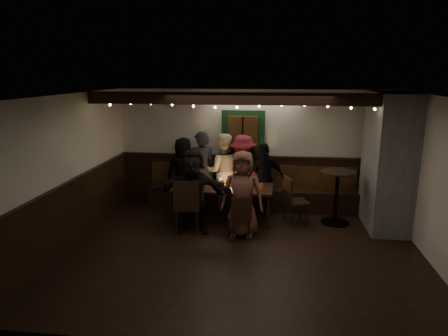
# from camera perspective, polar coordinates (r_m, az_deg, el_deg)

# --- Properties ---
(room) EXTENTS (6.02, 5.01, 2.62)m
(room) POSITION_cam_1_polar(r_m,az_deg,el_deg) (7.92, 11.26, -0.47)
(room) COLOR black
(room) RESTS_ON ground
(dining_table) EXTENTS (1.99, 0.85, 0.86)m
(dining_table) POSITION_cam_1_polar(r_m,az_deg,el_deg) (8.05, -0.19, -3.09)
(dining_table) COLOR black
(dining_table) RESTS_ON ground
(chair_near_left) EXTENTS (0.54, 0.54, 1.04)m
(chair_near_left) POSITION_cam_1_polar(r_m,az_deg,el_deg) (7.46, -5.36, -5.03)
(chair_near_left) COLOR black
(chair_near_left) RESTS_ON ground
(chair_near_right) EXTENTS (0.47, 0.47, 0.82)m
(chair_near_right) POSITION_cam_1_polar(r_m,az_deg,el_deg) (7.18, 2.31, -6.78)
(chair_near_right) COLOR black
(chair_near_right) RESTS_ON ground
(chair_end) EXTENTS (0.54, 0.54, 0.95)m
(chair_end) POSITION_cam_1_polar(r_m,az_deg,el_deg) (8.04, 9.70, -4.19)
(chair_end) COLOR black
(chair_end) RESTS_ON ground
(high_top) EXTENTS (0.67, 0.67, 1.07)m
(high_top) POSITION_cam_1_polar(r_m,az_deg,el_deg) (8.20, 15.82, -3.11)
(high_top) COLOR black
(high_top) RESTS_ON ground
(person_a) EXTENTS (0.85, 0.63, 1.58)m
(person_a) POSITION_cam_1_polar(r_m,az_deg,el_deg) (8.88, -5.78, -0.67)
(person_a) COLOR black
(person_a) RESTS_ON ground
(person_b) EXTENTS (0.72, 0.56, 1.74)m
(person_b) POSITION_cam_1_polar(r_m,az_deg,el_deg) (8.72, -3.21, -0.33)
(person_b) COLOR black
(person_b) RESTS_ON ground
(person_c) EXTENTS (0.91, 0.76, 1.67)m
(person_c) POSITION_cam_1_polar(r_m,az_deg,el_deg) (8.76, -0.19, -0.46)
(person_c) COLOR beige
(person_c) RESTS_ON ground
(person_d) EXTENTS (1.22, 0.95, 1.65)m
(person_d) POSITION_cam_1_polar(r_m,az_deg,el_deg) (8.68, 2.72, -0.68)
(person_d) COLOR maroon
(person_d) RESTS_ON ground
(person_e) EXTENTS (0.96, 0.69, 1.51)m
(person_e) POSITION_cam_1_polar(r_m,az_deg,el_deg) (8.56, 5.76, -1.43)
(person_e) COLOR black
(person_e) RESTS_ON ground
(person_f) EXTENTS (1.49, 0.50, 1.60)m
(person_f) POSITION_cam_1_polar(r_m,az_deg,el_deg) (7.44, -4.43, -3.32)
(person_f) COLOR black
(person_f) RESTS_ON ground
(person_g) EXTENTS (0.79, 0.53, 1.60)m
(person_g) POSITION_cam_1_polar(r_m,az_deg,el_deg) (7.27, 2.64, -3.74)
(person_g) COLOR brown
(person_g) RESTS_ON ground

